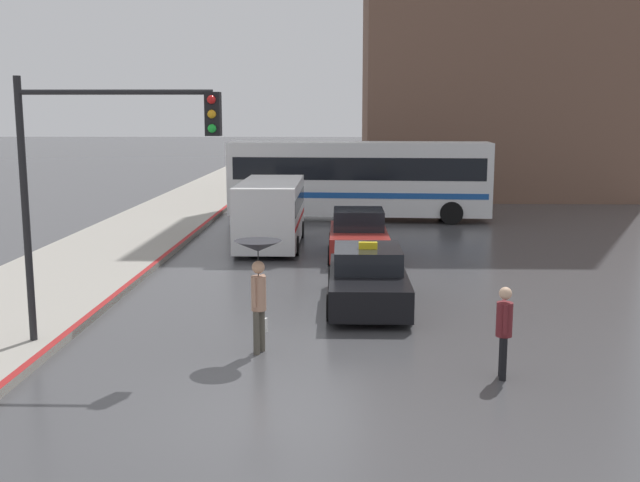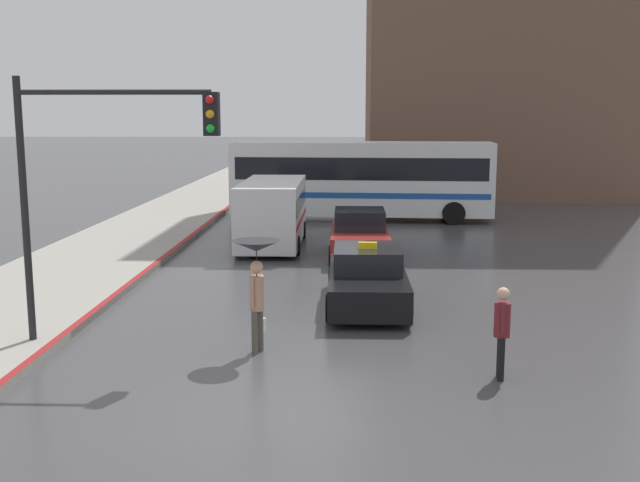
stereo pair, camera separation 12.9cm
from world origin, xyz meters
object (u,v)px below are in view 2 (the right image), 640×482
taxi (367,279)px  traffic_light (104,160)px  sedan_red (360,236)px  ambulance_van (272,210)px  city_bus (361,177)px  pedestrian_man (502,326)px  pedestrian_with_umbrella (257,267)px

taxi → traffic_light: (-5.06, -3.52, 3.02)m
sedan_red → traffic_light: size_ratio=0.78×
taxi → traffic_light: size_ratio=0.85×
ambulance_van → city_bus: (3.21, 6.86, 0.61)m
city_bus → pedestrian_man: city_bus is taller
ambulance_van → pedestrian_man: bearing=111.6°
city_bus → pedestrian_with_umbrella: (-2.35, -18.74, -0.19)m
city_bus → taxi: bearing=3.1°
sedan_red → pedestrian_man: 11.42m
taxi → city_bus: city_bus is taller
pedestrian_man → city_bus: bearing=-166.8°
ambulance_van → traffic_light: traffic_light is taller
city_bus → sedan_red: bearing=2.2°
pedestrian_with_umbrella → traffic_light: size_ratio=0.42×
sedan_red → pedestrian_with_umbrella: bearing=77.9°
pedestrian_with_umbrella → pedestrian_man: size_ratio=1.35×
sedan_red → pedestrian_man: size_ratio=2.52×
pedestrian_man → traffic_light: 7.85m
traffic_light → city_bus: bearing=74.3°
sedan_red → traffic_light: traffic_light is taller
sedan_red → pedestrian_with_umbrella: (-2.13, -9.90, 0.99)m
city_bus → pedestrian_man: 20.16m
taxi → pedestrian_man: pedestrian_man is taller
sedan_red → ambulance_van: size_ratio=0.72×
taxi → city_bus: 15.11m
sedan_red → ambulance_van: (-2.99, 1.99, 0.57)m
pedestrian_man → traffic_light: size_ratio=0.31×
taxi → city_bus: (0.16, 15.06, 1.23)m
ambulance_van → pedestrian_man: (5.21, -13.18, -0.32)m
taxi → pedestrian_man: (2.16, -4.98, 0.29)m
ambulance_van → pedestrian_with_umbrella: size_ratio=2.61×
taxi → pedestrian_man: bearing=113.4°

